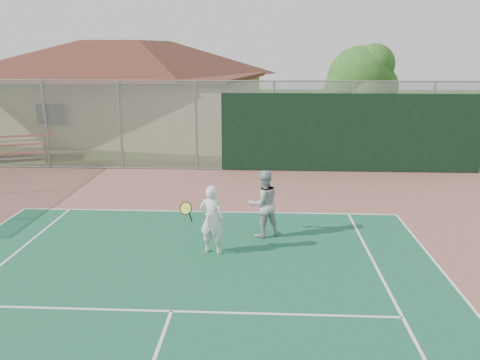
# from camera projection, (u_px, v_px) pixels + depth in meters

# --- Properties ---
(back_fence) EXTENTS (20.08, 0.11, 3.53)m
(back_fence) POSITION_uv_depth(u_px,v_px,m) (276.00, 129.00, 18.09)
(back_fence) COLOR gray
(back_fence) RESTS_ON ground
(clubhouse) EXTENTS (15.66, 11.85, 6.13)m
(clubhouse) POSITION_uv_depth(u_px,v_px,m) (130.00, 79.00, 25.74)
(clubhouse) COLOR tan
(clubhouse) RESTS_ON ground
(bleachers) EXTENTS (3.04, 2.28, 0.97)m
(bleachers) POSITION_uv_depth(u_px,v_px,m) (18.00, 147.00, 20.55)
(bleachers) COLOR #AF2B28
(bleachers) RESTS_ON ground
(tree) EXTENTS (3.55, 3.36, 4.95)m
(tree) POSITION_uv_depth(u_px,v_px,m) (361.00, 81.00, 21.58)
(tree) COLOR #382114
(tree) RESTS_ON ground
(player_white_front) EXTENTS (1.08, 0.75, 1.63)m
(player_white_front) POSITION_uv_depth(u_px,v_px,m) (212.00, 220.00, 10.71)
(player_white_front) COLOR white
(player_white_front) RESTS_ON ground
(player_grey_back) EXTENTS (1.03, 0.95, 1.71)m
(player_grey_back) POSITION_uv_depth(u_px,v_px,m) (263.00, 204.00, 11.73)
(player_grey_back) COLOR #B2B4B7
(player_grey_back) RESTS_ON ground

